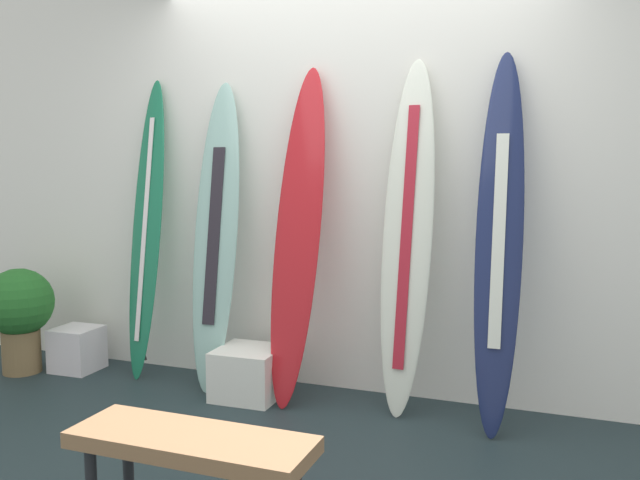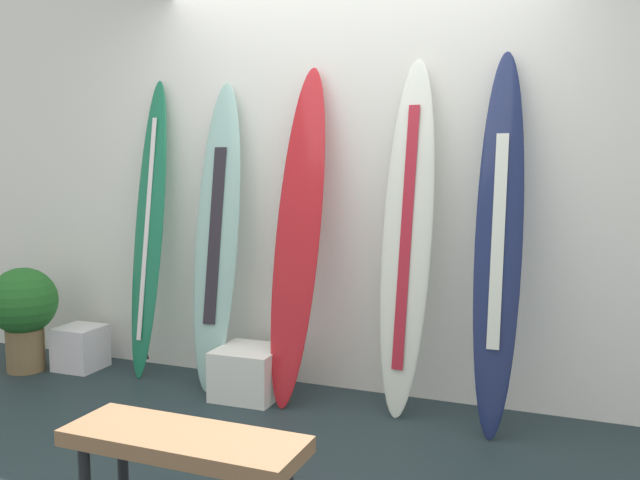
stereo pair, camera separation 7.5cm
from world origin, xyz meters
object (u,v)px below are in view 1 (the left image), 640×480
at_px(surfboard_crimson, 298,237).
at_px(surfboard_ivory, 407,236).
at_px(potted_plant, 19,310).
at_px(surfboard_navy, 499,243).
at_px(display_block_left, 77,349).
at_px(display_block_center, 249,373).
at_px(bench, 192,451).
at_px(surfboard_seafoam, 216,236).
at_px(surfboard_emerald, 147,232).

bearing_deg(surfboard_crimson, surfboard_ivory, 5.29).
relative_size(surfboard_ivory, potted_plant, 2.82).
bearing_deg(potted_plant, surfboard_navy, 3.44).
xyz_separation_m(display_block_left, display_block_center, (1.35, -0.07, 0.00)).
bearing_deg(bench, surfboard_ivory, 77.11).
relative_size(surfboard_seafoam, bench, 2.12).
height_order(display_block_left, bench, bench).
xyz_separation_m(potted_plant, bench, (2.22, -1.44, -0.05)).
relative_size(surfboard_navy, bench, 2.22).
xyz_separation_m(surfboard_navy, display_block_center, (-1.45, -0.08, -0.85)).
bearing_deg(potted_plant, bench, -32.85).
bearing_deg(display_block_left, surfboard_seafoam, 3.62).
bearing_deg(surfboard_ivory, display_block_center, -170.99).
bearing_deg(surfboard_emerald, display_block_center, -11.70).
height_order(surfboard_ivory, display_block_center, surfboard_ivory).
distance_m(surfboard_crimson, surfboard_ivory, 0.65).
distance_m(surfboard_emerald, surfboard_seafoam, 0.54).
xyz_separation_m(surfboard_ivory, display_block_center, (-0.94, -0.15, -0.86)).
distance_m(surfboard_navy, display_block_left, 2.93).
distance_m(surfboard_seafoam, potted_plant, 1.51).
bearing_deg(bench, display_block_left, 139.76).
height_order(surfboard_emerald, bench, surfboard_emerald).
relative_size(surfboard_seafoam, surfboard_ivory, 0.96).
xyz_separation_m(surfboard_emerald, bench, (1.38, -1.72, -0.59)).
xyz_separation_m(surfboard_crimson, potted_plant, (-1.96, -0.20, -0.55)).
xyz_separation_m(surfboard_seafoam, potted_plant, (-1.39, -0.24, -0.54)).
distance_m(surfboard_seafoam, surfboard_navy, 1.74).
relative_size(surfboard_emerald, surfboard_seafoam, 1.02).
height_order(surfboard_ivory, display_block_left, surfboard_ivory).
height_order(display_block_center, bench, bench).
xyz_separation_m(display_block_left, potted_plant, (-0.32, -0.17, 0.28)).
distance_m(surfboard_navy, bench, 1.96).
distance_m(display_block_center, bench, 1.66).
distance_m(display_block_left, potted_plant, 0.46).
bearing_deg(display_block_center, surfboard_seafoam, 155.10).
bearing_deg(potted_plant, surfboard_crimson, 5.70).
distance_m(surfboard_crimson, bench, 1.76).
bearing_deg(surfboard_seafoam, surfboard_navy, -1.76).
bearing_deg(display_block_center, surfboard_ivory, 9.01).
height_order(surfboard_emerald, display_block_center, surfboard_emerald).
xyz_separation_m(surfboard_navy, potted_plant, (-3.12, -0.19, -0.57)).
bearing_deg(surfboard_emerald, surfboard_seafoam, -4.06).
bearing_deg(surfboard_seafoam, display_block_left, -176.38).
height_order(surfboard_seafoam, potted_plant, surfboard_seafoam).
xyz_separation_m(display_block_center, bench, (0.55, -1.54, 0.23)).
bearing_deg(surfboard_navy, bench, -118.99).
height_order(surfboard_seafoam, surfboard_ivory, surfboard_ivory).
relative_size(surfboard_emerald, display_block_left, 6.64).
bearing_deg(surfboard_seafoam, surfboard_ivory, 0.70).
bearing_deg(display_block_center, bench, -70.40).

